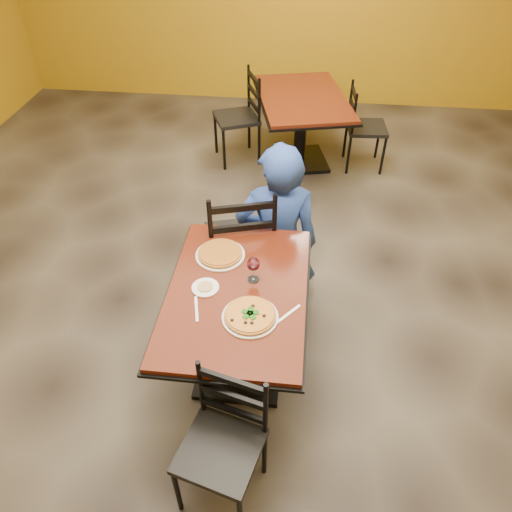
# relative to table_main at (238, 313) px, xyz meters

# --- Properties ---
(floor) EXTENTS (7.00, 8.00, 0.01)m
(floor) POSITION_rel_table_main_xyz_m (0.00, 0.50, -0.56)
(floor) COLOR black
(floor) RESTS_ON ground
(table_main) EXTENTS (0.83, 1.23, 0.75)m
(table_main) POSITION_rel_table_main_xyz_m (0.00, 0.00, 0.00)
(table_main) COLOR #571E0D
(table_main) RESTS_ON floor
(table_second) EXTENTS (1.16, 1.47, 0.75)m
(table_second) POSITION_rel_table_main_xyz_m (0.27, 2.83, 0.00)
(table_second) COLOR #571E0D
(table_second) RESTS_ON floor
(chair_main_near) EXTENTS (0.47, 0.47, 0.85)m
(chair_main_near) POSITION_rel_table_main_xyz_m (0.02, -0.81, -0.13)
(chair_main_near) COLOR black
(chair_main_near) RESTS_ON floor
(chair_main_far) EXTENTS (0.58, 0.58, 1.03)m
(chair_main_far) POSITION_rel_table_main_xyz_m (-0.10, 0.74, -0.04)
(chair_main_far) COLOR black
(chair_main_far) RESTS_ON floor
(chair_second_left) EXTENTS (0.57, 0.57, 0.95)m
(chair_second_left) POSITION_rel_table_main_xyz_m (-0.42, 2.83, -0.08)
(chair_second_left) COLOR black
(chair_second_left) RESTS_ON floor
(chair_second_right) EXTENTS (0.42, 0.42, 0.88)m
(chair_second_right) POSITION_rel_table_main_xyz_m (0.96, 2.83, -0.12)
(chair_second_right) COLOR black
(chair_second_right) RESTS_ON floor
(diner) EXTENTS (0.67, 0.48, 1.26)m
(diner) POSITION_rel_table_main_xyz_m (0.17, 0.85, 0.07)
(diner) COLOR navy
(diner) RESTS_ON floor
(plate_main) EXTENTS (0.31, 0.31, 0.01)m
(plate_main) POSITION_rel_table_main_xyz_m (0.10, -0.20, 0.20)
(plate_main) COLOR white
(plate_main) RESTS_ON table_main
(pizza_main) EXTENTS (0.28, 0.28, 0.02)m
(pizza_main) POSITION_rel_table_main_xyz_m (0.10, -0.20, 0.21)
(pizza_main) COLOR #8E300A
(pizza_main) RESTS_ON plate_main
(plate_far) EXTENTS (0.31, 0.31, 0.01)m
(plate_far) POSITION_rel_table_main_xyz_m (-0.15, 0.29, 0.20)
(plate_far) COLOR white
(plate_far) RESTS_ON table_main
(pizza_far) EXTENTS (0.28, 0.28, 0.02)m
(pizza_far) POSITION_rel_table_main_xyz_m (-0.15, 0.29, 0.21)
(pizza_far) COLOR #B27C22
(pizza_far) RESTS_ON plate_far
(side_plate) EXTENTS (0.16, 0.16, 0.01)m
(side_plate) POSITION_rel_table_main_xyz_m (-0.19, -0.00, 0.20)
(side_plate) COLOR white
(side_plate) RESTS_ON table_main
(dip) EXTENTS (0.09, 0.09, 0.01)m
(dip) POSITION_rel_table_main_xyz_m (-0.19, -0.00, 0.21)
(dip) COLOR tan
(dip) RESTS_ON side_plate
(wine_glass) EXTENTS (0.08, 0.08, 0.18)m
(wine_glass) POSITION_rel_table_main_xyz_m (0.08, 0.10, 0.28)
(wine_glass) COLOR white
(wine_glass) RESTS_ON table_main
(fork) EXTENTS (0.06, 0.19, 0.00)m
(fork) POSITION_rel_table_main_xyz_m (-0.20, -0.17, 0.20)
(fork) COLOR silver
(fork) RESTS_ON table_main
(knife) EXTENTS (0.14, 0.17, 0.00)m
(knife) POSITION_rel_table_main_xyz_m (0.30, -0.16, 0.20)
(knife) COLOR silver
(knife) RESTS_ON table_main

